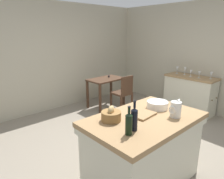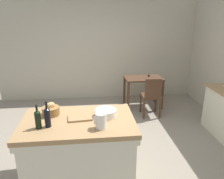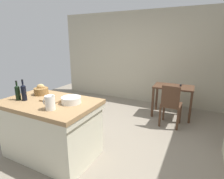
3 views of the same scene
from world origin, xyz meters
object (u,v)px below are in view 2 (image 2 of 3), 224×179
island_table (80,148)px  wash_bowl (106,113)px  pitcher (101,121)px  wine_bottle_amber (38,119)px  writing_desk (143,82)px  wooden_chair (151,95)px  cutting_board (80,118)px  wine_bottle_dark (47,117)px  bread_basket (51,110)px

island_table → wash_bowl: size_ratio=5.13×
island_table → pitcher: pitcher is taller
wine_bottle_amber → pitcher: bearing=-6.1°
writing_desk → wash_bowl: bearing=-115.1°
island_table → wooden_chair: (1.52, 1.86, 0.01)m
cutting_board → wooden_chair: bearing=50.5°
wooden_chair → pitcher: pitcher is taller
writing_desk → pitcher: (-1.19, -2.68, 0.38)m
wooden_chair → wash_bowl: wash_bowl is taller
island_table → cutting_board: 0.43m
wooden_chair → cutting_board: bearing=-129.5°
island_table → wine_bottle_dark: size_ratio=4.46×
wash_bowl → wine_bottle_amber: size_ratio=0.94×
wooden_chair → bread_basket: bread_basket is taller
pitcher → wash_bowl: size_ratio=0.82×
cutting_board → bread_basket: bearing=158.6°
island_table → wine_bottle_amber: 0.73m
writing_desk → bread_basket: bread_basket is taller
island_table → writing_desk: 2.85m
pitcher → wine_bottle_amber: (-0.74, 0.08, 0.02)m
writing_desk → bread_basket: 2.92m
island_table → wine_bottle_amber: wine_bottle_amber is taller
wash_bowl → cutting_board: wash_bowl is taller
island_table → wine_bottle_dark: (-0.35, -0.14, 0.55)m
wooden_chair → bread_basket: bearing=-138.7°
writing_desk → wash_bowl: size_ratio=3.23×
wash_bowl → wine_bottle_dark: size_ratio=0.87×
wooden_chair → wine_bottle_dark: size_ratio=2.80×
wooden_chair → wine_bottle_amber: wine_bottle_amber is taller
writing_desk → wooden_chair: 0.60m
island_table → wash_bowl: bearing=12.4°
island_table → cutting_board: (0.03, 0.05, 0.43)m
wash_bowl → wine_bottle_amber: (-0.82, -0.24, 0.07)m
pitcher → wine_bottle_dark: (-0.63, 0.10, 0.03)m
wash_bowl → bread_basket: bearing=170.7°
writing_desk → wooden_chair: (0.05, -0.58, -0.13)m
wine_bottle_dark → pitcher: bearing=-9.3°
pitcher → cutting_board: pitcher is taller
pitcher → wash_bowl: 0.34m
writing_desk → wine_bottle_amber: size_ratio=3.04×
cutting_board → wash_bowl: bearing=5.7°
wash_bowl → writing_desk: bearing=64.9°
wooden_chair → wine_bottle_amber: size_ratio=3.03×
wash_bowl → cutting_board: bearing=-174.3°
island_table → wooden_chair: size_ratio=1.59×
island_table → cutting_board: size_ratio=4.72×
writing_desk → cutting_board: (-1.45, -2.39, 0.29)m
wine_bottle_dark → wine_bottle_amber: 0.11m
writing_desk → wine_bottle_amber: 3.26m
island_table → wine_bottle_amber: bearing=-160.5°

